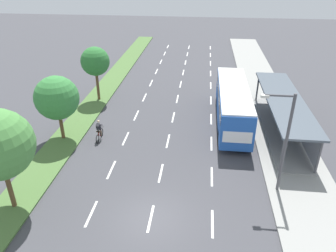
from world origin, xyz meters
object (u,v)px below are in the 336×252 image
at_px(bus_shelter, 286,112).
at_px(median_tree_third, 95,62).
at_px(streetlight, 284,138).
at_px(cyclist, 99,131).
at_px(bus, 233,101).
at_px(median_tree_second, 57,98).

distance_m(bus_shelter, median_tree_third, 18.40).
bearing_deg(streetlight, cyclist, 158.61).
distance_m(median_tree_third, streetlight, 20.26).
bearing_deg(median_tree_third, cyclist, -72.51).
xyz_separation_m(bus, median_tree_third, (-13.32, 3.70, 2.03)).
distance_m(bus_shelter, cyclist, 15.43).
bearing_deg(bus_shelter, bus, 164.24).
height_order(bus, streetlight, streetlight).
xyz_separation_m(bus_shelter, cyclist, (-15.08, -3.08, -1.07)).
bearing_deg(bus_shelter, median_tree_third, 164.40).
bearing_deg(median_tree_second, median_tree_third, 86.65).
xyz_separation_m(cyclist, streetlight, (12.97, -5.08, 3.10)).
xyz_separation_m(bus, median_tree_second, (-13.80, -4.48, 1.54)).
bearing_deg(cyclist, median_tree_third, 107.49).
distance_m(bus, median_tree_second, 14.59).
height_order(bus, median_tree_third, median_tree_third).
distance_m(median_tree_second, streetlight, 16.70).
bearing_deg(median_tree_third, bus_shelter, -15.60).
height_order(median_tree_third, streetlight, streetlight).
height_order(cyclist, median_tree_second, median_tree_second).
relative_size(bus, median_tree_third, 2.08).
height_order(median_tree_second, median_tree_third, median_tree_third).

